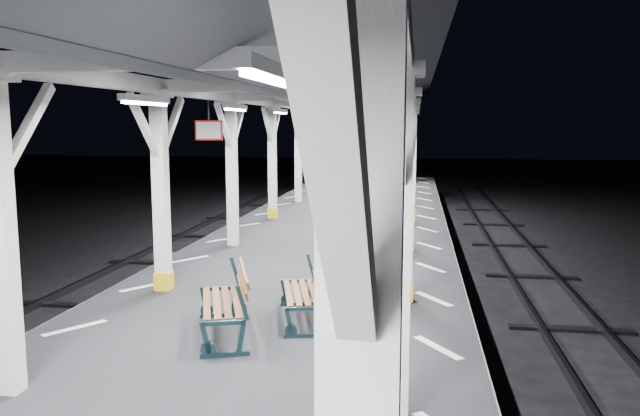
% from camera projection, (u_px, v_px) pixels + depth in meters
% --- Properties ---
extents(ground, '(120.00, 120.00, 0.00)m').
position_uv_depth(ground, '(249.00, 410.00, 8.31)').
color(ground, black).
rests_on(ground, ground).
extents(platform, '(6.00, 50.00, 1.00)m').
position_uv_depth(platform, '(249.00, 374.00, 8.25)').
color(platform, black).
rests_on(platform, ground).
extents(hazard_stripes_left, '(1.00, 48.00, 0.01)m').
position_uv_depth(hazard_stripes_left, '(75.00, 328.00, 8.55)').
color(hazard_stripes_left, silver).
rests_on(hazard_stripes_left, platform).
extents(hazard_stripes_right, '(1.00, 48.00, 0.01)m').
position_uv_depth(hazard_stripes_right, '(438.00, 348.00, 7.81)').
color(hazard_stripes_right, silver).
rests_on(hazard_stripes_right, platform).
extents(canopy, '(5.40, 49.00, 4.65)m').
position_uv_depth(canopy, '(243.00, 61.00, 7.68)').
color(canopy, silver).
rests_on(canopy, platform).
extents(bench_near, '(0.91, 1.60, 0.82)m').
position_uv_depth(bench_near, '(307.00, 290.00, 8.84)').
color(bench_near, '#14292F').
rests_on(bench_near, platform).
extents(bench_mid, '(1.11, 1.76, 0.89)m').
position_uv_depth(bench_mid, '(229.00, 300.00, 8.23)').
color(bench_mid, '#14292F').
rests_on(bench_mid, platform).
extents(bench_far, '(0.92, 1.56, 0.80)m').
position_uv_depth(bench_far, '(365.00, 189.00, 22.55)').
color(bench_far, '#14292F').
rests_on(bench_far, platform).
extents(bench_extra, '(0.81, 1.89, 1.00)m').
position_uv_depth(bench_extra, '(361.00, 181.00, 24.37)').
color(bench_extra, '#14292F').
rests_on(bench_extra, platform).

